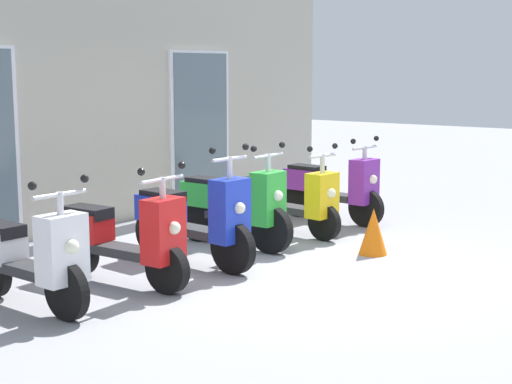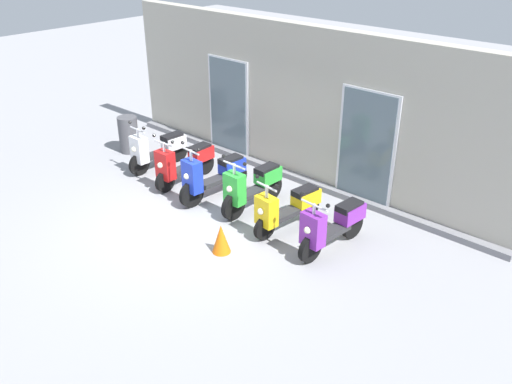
{
  "view_description": "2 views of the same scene",
  "coord_description": "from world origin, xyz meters",
  "px_view_note": "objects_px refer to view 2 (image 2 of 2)",
  "views": [
    {
      "loc": [
        -6.51,
        -4.23,
        2.06
      ],
      "look_at": [
        0.12,
        0.62,
        0.74
      ],
      "focal_mm": 54.44,
      "sensor_mm": 36.0,
      "label": 1
    },
    {
      "loc": [
        6.72,
        -5.65,
        5.09
      ],
      "look_at": [
        0.79,
        0.89,
        0.59
      ],
      "focal_mm": 37.93,
      "sensor_mm": 36.0,
      "label": 2
    }
  ],
  "objects_px": {
    "scooter_green": "(252,187)",
    "traffic_cone": "(221,239)",
    "scooter_blue": "(213,176)",
    "scooter_yellow": "(287,207)",
    "scooter_red": "(184,163)",
    "trash_bin": "(129,134)",
    "scooter_purple": "(332,225)",
    "scooter_white": "(158,149)"
  },
  "relations": [
    {
      "from": "scooter_green",
      "to": "traffic_cone",
      "type": "height_order",
      "value": "scooter_green"
    },
    {
      "from": "scooter_blue",
      "to": "scooter_green",
      "type": "xyz_separation_m",
      "value": [
        0.91,
        0.17,
        -0.01
      ]
    },
    {
      "from": "scooter_green",
      "to": "scooter_yellow",
      "type": "relative_size",
      "value": 1.02
    },
    {
      "from": "scooter_red",
      "to": "scooter_yellow",
      "type": "relative_size",
      "value": 1.03
    },
    {
      "from": "scooter_yellow",
      "to": "trash_bin",
      "type": "relative_size",
      "value": 1.79
    },
    {
      "from": "scooter_yellow",
      "to": "traffic_cone",
      "type": "relative_size",
      "value": 3.02
    },
    {
      "from": "scooter_purple",
      "to": "traffic_cone",
      "type": "height_order",
      "value": "scooter_purple"
    },
    {
      "from": "scooter_yellow",
      "to": "scooter_green",
      "type": "bearing_deg",
      "value": 173.5
    },
    {
      "from": "scooter_yellow",
      "to": "traffic_cone",
      "type": "bearing_deg",
      "value": -104.0
    },
    {
      "from": "scooter_blue",
      "to": "trash_bin",
      "type": "height_order",
      "value": "scooter_blue"
    },
    {
      "from": "scooter_red",
      "to": "scooter_yellow",
      "type": "distance_m",
      "value": 2.83
    },
    {
      "from": "scooter_white",
      "to": "scooter_yellow",
      "type": "xyz_separation_m",
      "value": [
        3.85,
        -0.12,
        -0.03
      ]
    },
    {
      "from": "scooter_red",
      "to": "scooter_green",
      "type": "bearing_deg",
      "value": 2.73
    },
    {
      "from": "scooter_blue",
      "to": "scooter_green",
      "type": "distance_m",
      "value": 0.93
    },
    {
      "from": "scooter_red",
      "to": "scooter_green",
      "type": "height_order",
      "value": "scooter_green"
    },
    {
      "from": "scooter_blue",
      "to": "scooter_green",
      "type": "bearing_deg",
      "value": 10.33
    },
    {
      "from": "scooter_blue",
      "to": "scooter_yellow",
      "type": "bearing_deg",
      "value": 1.71
    },
    {
      "from": "scooter_yellow",
      "to": "scooter_purple",
      "type": "distance_m",
      "value": 1.0
    },
    {
      "from": "trash_bin",
      "to": "scooter_green",
      "type": "bearing_deg",
      "value": -2.21
    },
    {
      "from": "scooter_white",
      "to": "scooter_red",
      "type": "relative_size",
      "value": 0.97
    },
    {
      "from": "scooter_yellow",
      "to": "scooter_purple",
      "type": "xyz_separation_m",
      "value": [
        1.0,
        -0.04,
        0.03
      ]
    },
    {
      "from": "scooter_white",
      "to": "scooter_green",
      "type": "bearing_deg",
      "value": -0.26
    },
    {
      "from": "traffic_cone",
      "to": "scooter_green",
      "type": "bearing_deg",
      "value": 113.38
    },
    {
      "from": "scooter_purple",
      "to": "trash_bin",
      "type": "height_order",
      "value": "scooter_purple"
    },
    {
      "from": "scooter_green",
      "to": "trash_bin",
      "type": "bearing_deg",
      "value": 177.79
    },
    {
      "from": "scooter_red",
      "to": "traffic_cone",
      "type": "bearing_deg",
      "value": -28.73
    },
    {
      "from": "scooter_white",
      "to": "scooter_purple",
      "type": "distance_m",
      "value": 4.85
    },
    {
      "from": "trash_bin",
      "to": "scooter_red",
      "type": "bearing_deg",
      "value": -6.18
    },
    {
      "from": "scooter_blue",
      "to": "scooter_purple",
      "type": "distance_m",
      "value": 2.88
    },
    {
      "from": "scooter_white",
      "to": "scooter_red",
      "type": "height_order",
      "value": "scooter_red"
    },
    {
      "from": "scooter_red",
      "to": "scooter_purple",
      "type": "height_order",
      "value": "scooter_red"
    },
    {
      "from": "traffic_cone",
      "to": "scooter_purple",
      "type": "bearing_deg",
      "value": 44.55
    },
    {
      "from": "scooter_white",
      "to": "scooter_red",
      "type": "distance_m",
      "value": 1.03
    },
    {
      "from": "scooter_green",
      "to": "scooter_purple",
      "type": "relative_size",
      "value": 1.0
    },
    {
      "from": "scooter_green",
      "to": "scooter_purple",
      "type": "xyz_separation_m",
      "value": [
        1.96,
        -0.15,
        -0.01
      ]
    },
    {
      "from": "scooter_red",
      "to": "traffic_cone",
      "type": "xyz_separation_m",
      "value": [
        2.5,
        -1.37,
        -0.2
      ]
    },
    {
      "from": "trash_bin",
      "to": "scooter_blue",
      "type": "bearing_deg",
      "value": -5.72
    },
    {
      "from": "scooter_red",
      "to": "scooter_green",
      "type": "xyz_separation_m",
      "value": [
        1.87,
        0.09,
        0.02
      ]
    },
    {
      "from": "traffic_cone",
      "to": "scooter_blue",
      "type": "bearing_deg",
      "value": 140.05
    },
    {
      "from": "scooter_yellow",
      "to": "scooter_white",
      "type": "bearing_deg",
      "value": 178.17
    },
    {
      "from": "scooter_green",
      "to": "traffic_cone",
      "type": "bearing_deg",
      "value": -66.62
    },
    {
      "from": "scooter_yellow",
      "to": "traffic_cone",
      "type": "xyz_separation_m",
      "value": [
        -0.34,
        -1.35,
        -0.19
      ]
    }
  ]
}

